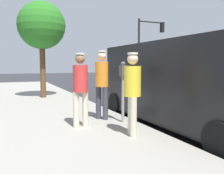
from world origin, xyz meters
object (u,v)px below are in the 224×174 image
object	(u,v)px
pedestrian_in_red	(80,85)
traffic_light_corner	(148,41)
parking_meter_near	(123,81)
pedestrian_in_yellow	(132,88)
parked_van	(183,82)
street_tree	(42,26)
pedestrian_in_orange	(102,80)

from	to	relation	value
pedestrian_in_red	traffic_light_corner	size ratio (longest dim) A/B	0.33
parking_meter_near	pedestrian_in_yellow	world-z (taller)	pedestrian_in_yellow
pedestrian_in_yellow	parked_van	distance (m)	1.93
pedestrian_in_red	parking_meter_near	bearing A→B (deg)	-179.36
street_tree	parking_meter_near	bearing A→B (deg)	102.25
parking_meter_near	pedestrian_in_orange	distance (m)	0.63
parking_meter_near	pedestrian_in_red	world-z (taller)	pedestrian_in_red
pedestrian_in_red	pedestrian_in_yellow	bearing A→B (deg)	125.73
pedestrian_in_yellow	traffic_light_corner	world-z (taller)	traffic_light_corner
street_tree	traffic_light_corner	bearing A→B (deg)	-147.34
pedestrian_in_yellow	parked_van	bearing A→B (deg)	-161.21
parking_meter_near	street_tree	world-z (taller)	street_tree
pedestrian_in_yellow	traffic_light_corner	xyz separation A→B (m)	(-8.20, -12.36, 2.40)
parked_van	street_tree	size ratio (longest dim) A/B	1.26
pedestrian_in_red	parked_van	distance (m)	2.64
pedestrian_in_yellow	parked_van	world-z (taller)	parked_van
pedestrian_in_orange	pedestrian_in_red	size ratio (longest dim) A/B	1.06
pedestrian_in_orange	street_tree	world-z (taller)	street_tree
parking_meter_near	pedestrian_in_red	bearing A→B (deg)	0.64
traffic_light_corner	street_tree	distance (m)	10.76
parking_meter_near	street_tree	xyz separation A→B (m)	(1.19, -5.48, 2.06)
pedestrian_in_orange	parked_van	world-z (taller)	parked_van
parked_van	traffic_light_corner	distance (m)	13.57
parking_meter_near	street_tree	distance (m)	5.97
pedestrian_in_orange	street_tree	bearing A→B (deg)	-80.55
parking_meter_near	pedestrian_in_red	xyz separation A→B (m)	(1.10, 0.01, -0.05)
parking_meter_near	parked_van	size ratio (longest dim) A/B	0.29
pedestrian_in_red	parked_van	bearing A→B (deg)	170.23
pedestrian_in_orange	pedestrian_in_yellow	bearing A→B (deg)	91.25
pedestrian_in_orange	pedestrian_in_red	xyz separation A→B (m)	(0.73, 0.53, -0.07)
traffic_light_corner	pedestrian_in_orange	bearing A→B (deg)	52.59
parking_meter_near	parked_van	bearing A→B (deg)	162.96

